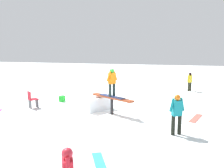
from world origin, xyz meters
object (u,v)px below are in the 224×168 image
object	(u,v)px
bystander_teal	(177,112)
backpack_on_snow	(62,99)
loose_snowboard_cyan	(100,164)
main_rider_on_rail	(112,83)
bystander_yellow	(190,81)
loose_snowboard_coral	(196,118)
folding_chair	(32,100)
rail_feature	(112,99)

from	to	relation	value
bystander_teal	backpack_on_snow	distance (m)	7.46
bystander_teal	loose_snowboard_cyan	bearing A→B (deg)	23.43
main_rider_on_rail	bystander_teal	xyz separation A→B (m)	(2.91, -2.06, -0.64)
bystander_yellow	loose_snowboard_cyan	xyz separation A→B (m)	(-2.97, -11.99, -0.72)
loose_snowboard_coral	loose_snowboard_cyan	bearing A→B (deg)	-11.42
loose_snowboard_cyan	backpack_on_snow	world-z (taller)	backpack_on_snow
folding_chair	backpack_on_snow	world-z (taller)	folding_chair
main_rider_on_rail	loose_snowboard_cyan	distance (m)	5.19
rail_feature	folding_chair	distance (m)	4.26
rail_feature	loose_snowboard_cyan	size ratio (longest dim) A/B	1.64
loose_snowboard_coral	folding_chair	distance (m)	8.03
rail_feature	loose_snowboard_coral	world-z (taller)	rail_feature
loose_snowboard_cyan	folding_chair	distance (m)	7.18
rail_feature	backpack_on_snow	size ratio (longest dim) A/B	6.67
loose_snowboard_cyan	bystander_teal	bearing A→B (deg)	-60.70
loose_snowboard_coral	bystander_yellow	bearing A→B (deg)	-162.73
bystander_yellow	bystander_teal	bearing A→B (deg)	-151.19
rail_feature	main_rider_on_rail	xyz separation A→B (m)	(0.00, 0.00, 0.76)
bystander_yellow	loose_snowboard_coral	world-z (taller)	bystander_yellow
bystander_teal	bystander_yellow	xyz separation A→B (m)	(0.94, 9.15, -0.10)
rail_feature	bystander_yellow	distance (m)	8.07
rail_feature	loose_snowboard_coral	xyz separation A→B (m)	(3.77, 0.23, -0.70)
loose_snowboard_cyan	folding_chair	bearing A→B (deg)	20.52
backpack_on_snow	rail_feature	bearing A→B (deg)	-88.01
rail_feature	folding_chair	size ratio (longest dim) A/B	2.58
main_rider_on_rail	backpack_on_snow	world-z (taller)	main_rider_on_rail
main_rider_on_rail	backpack_on_snow	size ratio (longest dim) A/B	4.10
bystander_yellow	backpack_on_snow	size ratio (longest dim) A/B	3.86
bystander_yellow	loose_snowboard_coral	bearing A→B (deg)	-145.99
loose_snowboard_coral	rail_feature	bearing A→B (deg)	-68.48
bystander_yellow	folding_chair	size ratio (longest dim) A/B	1.49
main_rider_on_rail	loose_snowboard_coral	world-z (taller)	main_rider_on_rail
main_rider_on_rail	loose_snowboard_cyan	bearing A→B (deg)	-46.83
rail_feature	main_rider_on_rail	world-z (taller)	main_rider_on_rail
folding_chair	main_rider_on_rail	bearing A→B (deg)	-141.38
backpack_on_snow	main_rider_on_rail	bearing A→B (deg)	-88.01
folding_chair	backpack_on_snow	size ratio (longest dim) A/B	2.59
bystander_yellow	folding_chair	bearing A→B (deg)	165.42
bystander_teal	loose_snowboard_coral	distance (m)	2.59
backpack_on_snow	folding_chair	bearing A→B (deg)	-175.41
bystander_teal	bystander_yellow	distance (m)	9.20
rail_feature	bystander_yellow	world-z (taller)	bystander_yellow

